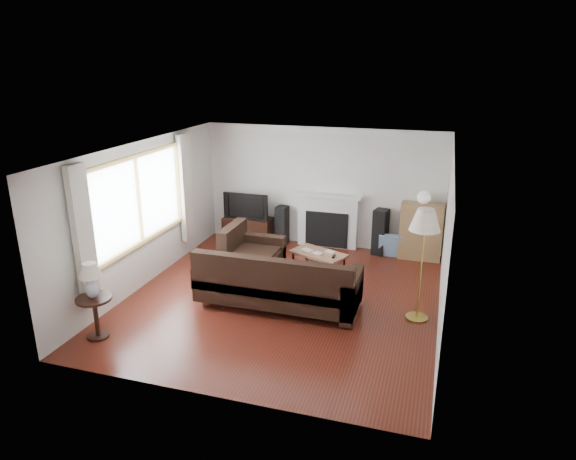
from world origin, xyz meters
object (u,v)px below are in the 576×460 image
(bookshelf, at_px, (421,231))
(sectional_sofa, at_px, (278,281))
(side_table, at_px, (96,317))
(coffee_table, at_px, (318,262))
(floor_lamp, at_px, (421,266))
(tv_stand, at_px, (248,229))

(bookshelf, relative_size, sectional_sofa, 0.40)
(side_table, bearing_deg, coffee_table, 52.73)
(floor_lamp, xyz_separation_m, side_table, (-4.34, -1.90, -0.57))
(bookshelf, xyz_separation_m, side_table, (-4.21, -4.50, -0.25))
(bookshelf, distance_m, floor_lamp, 2.62)
(floor_lamp, bearing_deg, coffee_table, 144.97)
(tv_stand, height_order, sectional_sofa, sectional_sofa)
(bookshelf, bearing_deg, coffee_table, -143.93)
(tv_stand, bearing_deg, sectional_sofa, -60.06)
(floor_lamp, height_order, side_table, floor_lamp)
(sectional_sofa, xyz_separation_m, side_table, (-2.18, -1.68, -0.14))
(coffee_table, distance_m, floor_lamp, 2.40)
(sectional_sofa, bearing_deg, side_table, -142.39)
(tv_stand, bearing_deg, floor_lamp, -34.23)
(bookshelf, relative_size, floor_lamp, 0.64)
(tv_stand, relative_size, coffee_table, 1.05)
(tv_stand, height_order, floor_lamp, floor_lamp)
(floor_lamp, bearing_deg, bookshelf, 92.76)
(tv_stand, height_order, bookshelf, bookshelf)
(tv_stand, distance_m, sectional_sofa, 3.22)
(bookshelf, height_order, coffee_table, bookshelf)
(bookshelf, xyz_separation_m, sectional_sofa, (-2.03, -2.83, -0.11))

